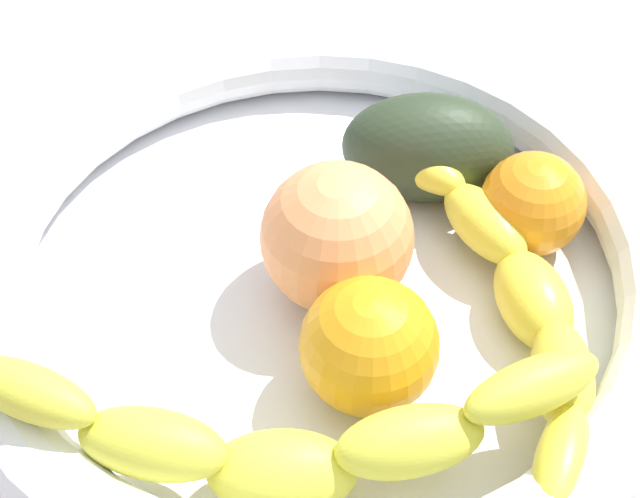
{
  "coord_description": "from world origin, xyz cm",
  "views": [
    {
      "loc": [
        32.51,
        -0.02,
        44.27
      ],
      "look_at": [
        0.0,
        0.0,
        7.87
      ],
      "focal_mm": 54.76,
      "sensor_mm": 36.0,
      "label": 1
    }
  ],
  "objects_px": {
    "orange_front": "(533,204)",
    "avocado_dark": "(428,148)",
    "fruit_bowl": "(320,274)",
    "banana_draped_right": "(515,296)",
    "banana_draped_left": "(282,438)",
    "peach_blush": "(337,241)",
    "orange_mid_left": "(370,346)"
  },
  "relations": [
    {
      "from": "orange_front",
      "to": "peach_blush",
      "type": "xyz_separation_m",
      "value": [
        0.04,
        -0.1,
        0.01
      ]
    },
    {
      "from": "fruit_bowl",
      "to": "banana_draped_left",
      "type": "bearing_deg",
      "value": -8.36
    },
    {
      "from": "orange_front",
      "to": "peach_blush",
      "type": "distance_m",
      "value": 0.11
    },
    {
      "from": "banana_draped_right",
      "to": "orange_front",
      "type": "height_order",
      "value": "orange_front"
    },
    {
      "from": "fruit_bowl",
      "to": "banana_draped_left",
      "type": "height_order",
      "value": "banana_draped_left"
    },
    {
      "from": "orange_mid_left",
      "to": "peach_blush",
      "type": "bearing_deg",
      "value": -166.75
    },
    {
      "from": "orange_mid_left",
      "to": "orange_front",
      "type": "bearing_deg",
      "value": 136.84
    },
    {
      "from": "orange_mid_left",
      "to": "avocado_dark",
      "type": "relative_size",
      "value": 0.68
    },
    {
      "from": "orange_mid_left",
      "to": "avocado_dark",
      "type": "height_order",
      "value": "orange_mid_left"
    },
    {
      "from": "orange_mid_left",
      "to": "peach_blush",
      "type": "relative_size",
      "value": 0.85
    },
    {
      "from": "peach_blush",
      "to": "banana_draped_left",
      "type": "bearing_deg",
      "value": -12.92
    },
    {
      "from": "peach_blush",
      "to": "orange_front",
      "type": "bearing_deg",
      "value": 109.06
    },
    {
      "from": "banana_draped_right",
      "to": "peach_blush",
      "type": "distance_m",
      "value": 0.09
    },
    {
      "from": "peach_blush",
      "to": "avocado_dark",
      "type": "bearing_deg",
      "value": 146.74
    },
    {
      "from": "orange_front",
      "to": "avocado_dark",
      "type": "height_order",
      "value": "avocado_dark"
    },
    {
      "from": "orange_mid_left",
      "to": "peach_blush",
      "type": "height_order",
      "value": "peach_blush"
    },
    {
      "from": "orange_mid_left",
      "to": "banana_draped_left",
      "type": "bearing_deg",
      "value": -38.81
    },
    {
      "from": "banana_draped_left",
      "to": "banana_draped_right",
      "type": "height_order",
      "value": "banana_draped_left"
    },
    {
      "from": "fruit_bowl",
      "to": "peach_blush",
      "type": "xyz_separation_m",
      "value": [
        0.0,
        0.01,
        0.03
      ]
    },
    {
      "from": "orange_mid_left",
      "to": "avocado_dark",
      "type": "xyz_separation_m",
      "value": [
        -0.14,
        0.04,
        -0.0
      ]
    },
    {
      "from": "peach_blush",
      "to": "orange_mid_left",
      "type": "bearing_deg",
      "value": 13.25
    },
    {
      "from": "banana_draped_right",
      "to": "peach_blush",
      "type": "height_order",
      "value": "peach_blush"
    },
    {
      "from": "banana_draped_right",
      "to": "avocado_dark",
      "type": "bearing_deg",
      "value": -160.85
    },
    {
      "from": "banana_draped_right",
      "to": "avocado_dark",
      "type": "xyz_separation_m",
      "value": [
        -0.1,
        -0.04,
        0.0
      ]
    },
    {
      "from": "orange_front",
      "to": "peach_blush",
      "type": "relative_size",
      "value": 0.73
    },
    {
      "from": "fruit_bowl",
      "to": "banana_draped_right",
      "type": "relative_size",
      "value": 1.55
    },
    {
      "from": "banana_draped_left",
      "to": "peach_blush",
      "type": "xyz_separation_m",
      "value": [
        -0.11,
        0.02,
        0.01
      ]
    },
    {
      "from": "peach_blush",
      "to": "avocado_dark",
      "type": "height_order",
      "value": "peach_blush"
    },
    {
      "from": "banana_draped_left",
      "to": "peach_blush",
      "type": "bearing_deg",
      "value": 167.08
    },
    {
      "from": "fruit_bowl",
      "to": "orange_front",
      "type": "distance_m",
      "value": 0.12
    },
    {
      "from": "fruit_bowl",
      "to": "avocado_dark",
      "type": "height_order",
      "value": "avocado_dark"
    },
    {
      "from": "banana_draped_left",
      "to": "avocado_dark",
      "type": "xyz_separation_m",
      "value": [
        -0.19,
        0.08,
        -0.0
      ]
    }
  ]
}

